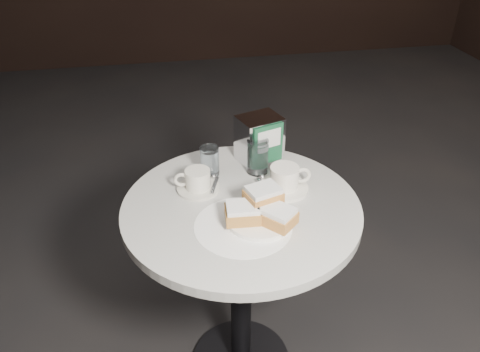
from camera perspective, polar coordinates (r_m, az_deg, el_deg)
name	(u,v)px	position (r m, az deg, el deg)	size (l,w,h in m)	color
cafe_table	(241,255)	(1.49, 0.14, -9.59)	(0.70, 0.70, 0.74)	black
sugar_spill	(243,225)	(1.29, 0.38, -6.05)	(0.27, 0.27, 0.00)	white
beignet_plate	(261,211)	(1.29, 2.53, -4.34)	(0.25, 0.25, 0.09)	white
coffee_cup_left	(197,181)	(1.42, -5.21, -0.65)	(0.14, 0.14, 0.07)	beige
coffee_cup_right	(285,180)	(1.42, 5.47, -0.47)	(0.16, 0.15, 0.08)	white
water_glass_left	(210,162)	(1.48, -3.71, 1.77)	(0.07, 0.07, 0.10)	white
water_glass_right	(258,157)	(1.49, 2.15, 2.37)	(0.08, 0.08, 0.11)	silver
napkin_dispenser	(259,139)	(1.55, 2.39, 4.52)	(0.16, 0.15, 0.16)	silver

